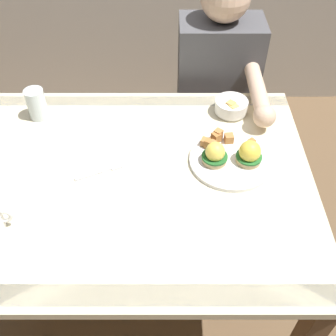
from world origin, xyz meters
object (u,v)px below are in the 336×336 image
diner_person (219,90)px  dining_table (127,198)px  water_glass_near (38,106)px  eggs_benedict_plate (232,156)px  fruit_bowl (232,107)px  fork (102,171)px

diner_person → dining_table: bearing=-120.8°
dining_table → water_glass_near: 0.48m
water_glass_near → diner_person: (0.69, 0.30, -0.14)m
eggs_benedict_plate → water_glass_near: water_glass_near is taller
eggs_benedict_plate → fruit_bowl: bearing=83.6°
eggs_benedict_plate → water_glass_near: (-0.68, 0.24, 0.02)m
fruit_bowl → fork: fruit_bowl is taller
fruit_bowl → fork: 0.54m
fruit_bowl → diner_person: size_ratio=0.11×
water_glass_near → fork: bearing=-47.2°
water_glass_near → fruit_bowl: bearing=1.6°
eggs_benedict_plate → dining_table: bearing=-169.0°
eggs_benedict_plate → fruit_bowl: 0.26m
dining_table → fork: bearing=162.9°
eggs_benedict_plate → diner_person: size_ratio=0.24×
eggs_benedict_plate → diner_person: 0.55m
eggs_benedict_plate → water_glass_near: size_ratio=2.35×
dining_table → water_glass_near: water_glass_near is taller
eggs_benedict_plate → diner_person: (0.01, 0.53, -0.12)m
fork → diner_person: bearing=53.4°
fork → water_glass_near: bearing=132.8°
fruit_bowl → fork: (-0.45, -0.30, -0.03)m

